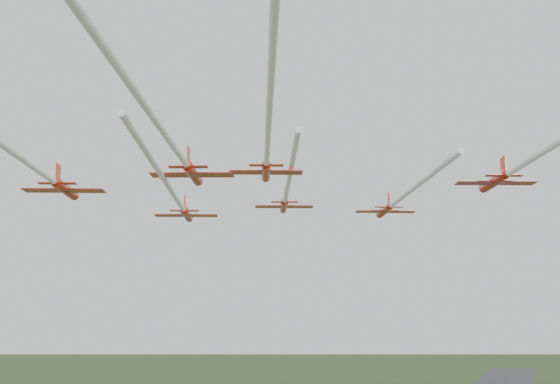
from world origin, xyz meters
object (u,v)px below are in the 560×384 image
(jet_lead, at_px, (286,192))
(jet_row2_left, at_px, (176,198))
(jet_row3_right, at_px, (520,166))
(jet_row2_right, at_px, (398,200))
(jet_row4_left, at_px, (165,133))
(jet_row3_left, at_px, (41,172))
(jet_row3_mid, at_px, (267,145))

(jet_lead, relative_size, jet_row2_left, 0.96)
(jet_lead, distance_m, jet_row3_right, 35.44)
(jet_row2_right, bearing_deg, jet_lead, 136.75)
(jet_row2_left, xyz_separation_m, jet_row2_right, (23.07, 14.28, 0.66))
(jet_row4_left, bearing_deg, jet_row2_left, 96.98)
(jet_row3_left, xyz_separation_m, jet_row4_left, (21.28, -14.17, -0.84))
(jet_lead, height_order, jet_row3_left, jet_lead)
(jet_row2_right, bearing_deg, jet_row3_left, -161.24)
(jet_row3_left, bearing_deg, jet_row3_right, -0.65)
(jet_row3_mid, xyz_separation_m, jet_row3_right, (23.25, 13.90, -0.92))
(jet_row2_right, relative_size, jet_row3_mid, 0.76)
(jet_lead, height_order, jet_row2_right, jet_lead)
(jet_lead, xyz_separation_m, jet_row3_mid, (7.92, -30.68, -0.55))
(jet_row2_right, bearing_deg, jet_row3_right, -55.41)
(jet_row2_right, xyz_separation_m, jet_row4_left, (-11.06, -41.10, -0.27))
(jet_row4_left, bearing_deg, jet_row2_right, 57.79)
(jet_row3_right, bearing_deg, jet_row2_left, 167.25)
(jet_row3_left, bearing_deg, jet_row2_right, 19.34)
(jet_lead, bearing_deg, jet_row4_left, -103.10)
(jet_row2_right, distance_m, jet_row4_left, 42.57)
(jet_row2_left, relative_size, jet_row2_right, 1.34)
(jet_lead, relative_size, jet_row3_left, 1.08)
(jet_row2_left, distance_m, jet_row2_right, 27.15)
(jet_row4_left, bearing_deg, jet_row3_mid, 64.71)
(jet_lead, distance_m, jet_row3_left, 37.29)
(jet_row3_left, height_order, jet_row4_left, jet_row3_left)
(jet_row3_left, height_order, jet_row3_mid, jet_row3_mid)
(jet_row2_left, distance_m, jet_row3_left, 15.73)
(jet_row3_mid, distance_m, jet_row3_right, 27.11)
(jet_row3_left, bearing_deg, jet_lead, 44.41)
(jet_lead, height_order, jet_row3_mid, jet_lead)
(jet_row3_mid, bearing_deg, jet_lead, 84.57)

